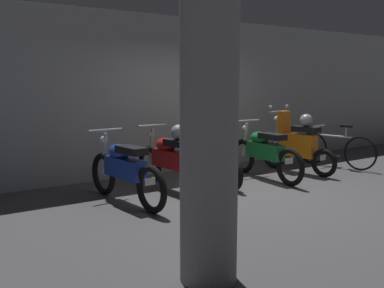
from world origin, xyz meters
TOP-DOWN VIEW (x-y plane):
  - ground_plane at (0.00, 0.00)m, footprint 80.00×80.00m
  - back_wall at (0.00, 2.39)m, footprint 16.00×0.30m
  - motorbike_slot_0 at (-1.85, 0.69)m, footprint 0.56×1.95m
  - motorbike_slot_1 at (-0.93, 0.92)m, footprint 0.56×1.95m
  - motorbike_slot_2 at (0.01, 0.98)m, footprint 0.58×1.67m
  - motorbike_slot_3 at (0.93, 0.76)m, footprint 0.56×1.95m
  - motorbike_slot_4 at (1.85, 0.83)m, footprint 0.59×1.68m
  - bicycle at (2.93, 0.77)m, footprint 0.51×1.70m
  - support_pillar at (-2.32, -2.00)m, footprint 0.50×0.50m

SIDE VIEW (x-z plane):
  - ground_plane at x=0.00m, z-range 0.00..0.00m
  - bicycle at x=2.93m, z-range -0.08..0.80m
  - motorbike_slot_0 at x=-1.85m, z-range -0.03..1.01m
  - motorbike_slot_3 at x=0.93m, z-range -0.03..1.01m
  - motorbike_slot_1 at x=-0.93m, z-range -0.02..1.07m
  - motorbike_slot_2 at x=0.01m, z-range -0.12..1.17m
  - motorbike_slot_4 at x=1.85m, z-range -0.08..1.21m
  - back_wall at x=0.00m, z-range 0.00..2.97m
  - support_pillar at x=-2.32m, z-range 0.00..2.97m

